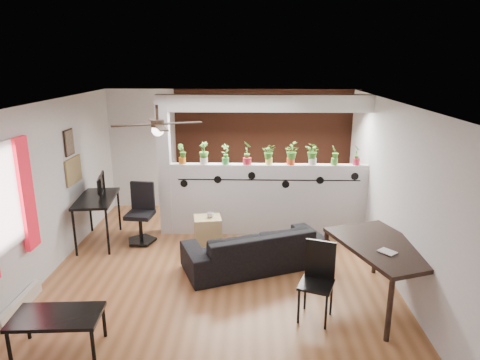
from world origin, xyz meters
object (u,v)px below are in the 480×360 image
Objects in this scene: potted_plant_2 at (225,153)px; potted_plant_1 at (204,152)px; potted_plant_4 at (269,154)px; potted_plant_0 at (182,153)px; potted_plant_5 at (291,153)px; computer_desk at (97,202)px; potted_plant_6 at (313,153)px; coffee_table at (57,319)px; potted_plant_8 at (357,154)px; cube_shelf at (208,232)px; potted_plant_3 at (247,152)px; potted_plant_7 at (335,154)px; ceiling_fan at (158,126)px; dining_table at (384,251)px; cup at (210,215)px; sofa at (255,248)px; folding_chair at (318,273)px.

potted_plant_1 is at bearing -180.00° from potted_plant_2.
potted_plant_0 is at bearing -180.00° from potted_plant_4.
potted_plant_5 reaches higher than computer_desk.
coffee_table is (-3.26, -3.47, -1.16)m from potted_plant_6.
potted_plant_8 is at bearing 0.00° from potted_plant_0.
potted_plant_6 reaches higher than cube_shelf.
potted_plant_3 is 1.05× the size of potted_plant_5.
potted_plant_3 is 1.58m from potted_plant_7.
potted_plant_3 is at bearing 56.20° from ceiling_fan.
potted_plant_1 is at bearing 138.05° from dining_table.
cup is 0.11× the size of coffee_table.
potted_plant_1 is 0.40m from potted_plant_2.
sofa is 18.81× the size of cup.
potted_plant_0 is 1.28m from cup.
potted_plant_1 reaches higher than dining_table.
potted_plant_7 is 0.98× the size of potted_plant_8.
ceiling_fan is at bearing -42.09° from computer_desk.
potted_plant_4 reaches higher than coffee_table.
cube_shelf is at bearing -52.80° from potted_plant_0.
potted_plant_7 is (1.18, -0.00, -0.01)m from potted_plant_4.
ceiling_fan is 3.24× the size of potted_plant_0.
potted_plant_8 is 3.23× the size of cup.
potted_plant_6 is at bearing -149.61° from sofa.
potted_plant_0 is at bearing 180.00° from potted_plant_1.
potted_plant_4 is (1.58, 0.00, 0.00)m from potted_plant_0.
ceiling_fan is 2.78× the size of potted_plant_3.
potted_plant_6 is 0.79m from potted_plant_8.
ceiling_fan is at bearing -147.12° from potted_plant_7.
potted_plant_0 is 0.79m from potted_plant_2.
potted_plant_4 is 3.19m from computer_desk.
potted_plant_0 is at bearing -67.91° from sofa.
coffee_table is at bearing -120.91° from potted_plant_3.
potted_plant_3 is 1.34m from cup.
ceiling_fan reaches higher than potted_plant_5.
sofa is (-1.04, -1.36, -1.25)m from potted_plant_6.
potted_plant_3 reaches higher than cup.
potted_plant_4 is at bearing -122.66° from sofa.
cube_shelf is at bearing -147.85° from potted_plant_4.
cup is at bearing -163.04° from potted_plant_7.
potted_plant_3 reaches higher than potted_plant_0.
potted_plant_4 is 0.30× the size of computer_desk.
potted_plant_3 is 1.61m from cube_shelf.
computer_desk is (-1.86, -0.49, -0.80)m from potted_plant_1.
folding_chair reaches higher than computer_desk.
folding_chair is at bearing -51.81° from potted_plant_0.
folding_chair reaches higher than cup.
folding_chair is at bearing -78.72° from potted_plant_4.
potted_plant_3 is at bearing -0.00° from potted_plant_2.
potted_plant_6 is at bearing 20.38° from cup.
computer_desk is at bearing 157.40° from dining_table.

